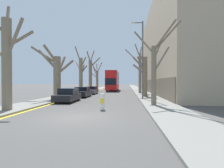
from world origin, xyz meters
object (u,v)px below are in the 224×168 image
Objects in this scene: street_tree_left_3 at (91,72)px; street_tree_left_4 at (97,77)px; street_tree_left_1 at (56,73)px; street_tree_left_2 at (81,73)px; street_tree_right_2 at (140,70)px; double_decker_bus at (113,80)px; lamp_post at (142,56)px; parked_car_1 at (82,92)px; street_tree_right_1 at (144,74)px; parked_car_2 at (91,90)px; parked_car_0 at (68,95)px; traffic_bollard at (102,102)px; street_tree_left_0 at (6,58)px; street_tree_right_0 at (155,68)px.

street_tree_left_3 reaches higher than street_tree_left_4.
street_tree_left_1 is 9.79m from street_tree_left_2.
double_decker_bus is at bearing 118.96° from street_tree_right_2.
street_tree_right_2 is at bearing 87.43° from lamp_post.
parked_car_1 is 9.36m from lamp_post.
street_tree_left_3 is at bearing 90.61° from street_tree_left_2.
double_decker_bus is at bearing 29.73° from street_tree_left_3.
street_tree_right_1 is 10.24m from parked_car_2.
street_tree_left_1 is at bearing 131.84° from parked_car_0.
street_tree_right_1 is at bearing 37.69° from parked_car_0.
traffic_bollard is at bearing -102.24° from street_tree_right_2.
lamp_post reaches higher than street_tree_right_1.
street_tree_left_0 is at bearing -100.40° from parked_car_1.
street_tree_left_3 is 7.97× the size of traffic_bollard.
street_tree_left_0 reaches higher than street_tree_right_1.
parked_car_1 is at bearing 90.00° from parked_car_0.
street_tree_left_1 is (-0.18, 8.90, -0.56)m from street_tree_left_0.
parked_car_2 is at bearing -102.66° from double_decker_bus.
street_tree_left_0 is at bearing -117.78° from street_tree_right_2.
street_tree_left_0 is at bearing -90.60° from street_tree_left_2.
street_tree_right_2 is 10.66m from lamp_post.
street_tree_left_2 is 8.67m from street_tree_left_3.
parked_car_1 is (-8.38, -0.69, -2.42)m from street_tree_right_1.
parked_car_1 is at bearing -136.35° from street_tree_right_2.
double_decker_bus is at bearing 93.16° from traffic_bollard.
street_tree_right_2 is (10.68, 11.04, 0.99)m from street_tree_left_1.
parked_car_2 is 12.52m from lamp_post.
street_tree_right_2 is at bearing 7.03° from street_tree_left_2.
parked_car_1 is 1.02× the size of parked_car_2.
street_tree_right_1 reaches higher than parked_car_2.
street_tree_left_0 is at bearing -99.26° from double_decker_bus.
street_tree_right_0 is at bearing -66.03° from street_tree_left_3.
parked_car_0 is (2.15, -29.67, -2.67)m from street_tree_left_4.
street_tree_left_3 is at bearing 125.69° from street_tree_right_1.
street_tree_left_3 is 21.48m from parked_car_0.
parked_car_1 is 11.45m from traffic_bollard.
street_tree_right_0 is at bearing 27.78° from traffic_bollard.
street_tree_right_2 is at bearing 45.95° from street_tree_left_1.
street_tree_left_1 is 0.75× the size of street_tree_left_2.
street_tree_left_3 reaches higher than street_tree_left_2.
street_tree_right_1 reaches higher than parked_car_1.
street_tree_right_2 is at bearing 12.80° from parked_car_2.
parked_car_0 is 11.82m from parked_car_2.
street_tree_left_0 is 1.89× the size of parked_car_2.
street_tree_left_3 reaches higher than street_tree_left_1.
street_tree_right_2 is 9.19m from parked_car_2.
street_tree_left_3 is at bearing 89.13° from street_tree_left_1.
street_tree_left_3 is 1.41× the size of street_tree_right_0.
street_tree_right_2 is 19.29m from traffic_bollard.
traffic_bollard is (6.43, -34.50, -2.74)m from street_tree_left_4.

